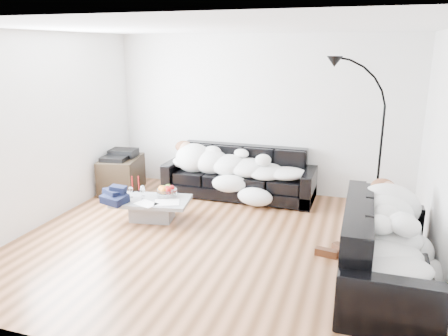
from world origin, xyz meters
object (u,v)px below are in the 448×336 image
(sleeper_back, at_px, (238,160))
(fruit_bowl, at_px, (167,191))
(wine_glass_c, at_px, (143,193))
(floor_lamp, at_px, (380,152))
(sleeper_right, at_px, (389,226))
(coffee_table, at_px, (152,210))
(sofa_right, at_px, (387,246))
(wine_glass_a, at_px, (143,191))
(candle_left, at_px, (132,184))
(stereo, at_px, (120,154))
(shoes, at_px, (334,251))
(sofa_back, at_px, (239,173))
(candle_right, at_px, (139,184))
(wine_glass_b, at_px, (131,192))
(av_cabinet, at_px, (122,175))

(sleeper_back, bearing_deg, fruit_bowl, -122.34)
(wine_glass_c, bearing_deg, floor_lamp, 17.45)
(sleeper_right, height_order, coffee_table, sleeper_right)
(sofa_right, height_order, wine_glass_a, sofa_right)
(candle_left, bearing_deg, fruit_bowl, -3.61)
(sleeper_back, height_order, fruit_bowl, sleeper_back)
(sleeper_back, height_order, stereo, sleeper_back)
(sleeper_back, height_order, shoes, sleeper_back)
(sofa_back, bearing_deg, floor_lamp, -11.54)
(sofa_right, bearing_deg, sleeper_back, 46.29)
(candle_left, relative_size, candle_right, 0.99)
(wine_glass_a, relative_size, stereo, 0.37)
(wine_glass_b, height_order, candle_right, candle_right)
(sofa_back, xyz_separation_m, wine_glass_a, (-1.07, -1.29, -0.01))
(sleeper_back, relative_size, sleeper_right, 1.17)
(sleeper_back, distance_m, coffee_table, 1.67)
(wine_glass_c, bearing_deg, sleeper_right, -13.14)
(sofa_right, height_order, shoes, sofa_right)
(sleeper_right, height_order, candle_right, sleeper_right)
(sleeper_back, distance_m, shoes, 2.41)
(floor_lamp, bearing_deg, candle_left, -146.54)
(wine_glass_b, bearing_deg, sleeper_back, 48.13)
(sleeper_back, distance_m, candle_left, 1.73)
(sleeper_right, bearing_deg, shoes, 48.56)
(sofa_back, distance_m, floor_lamp, 2.25)
(wine_glass_a, bearing_deg, sleeper_back, 49.28)
(wine_glass_a, height_order, shoes, wine_glass_a)
(sleeper_back, height_order, coffee_table, sleeper_back)
(candle_left, bearing_deg, sleeper_back, 40.38)
(wine_glass_b, bearing_deg, wine_glass_a, 36.95)
(shoes, xyz_separation_m, floor_lamp, (0.46, 1.25, 0.95))
(sofa_right, bearing_deg, wine_glass_b, 77.24)
(fruit_bowl, height_order, wine_glass_c, same)
(shoes, bearing_deg, wine_glass_c, -165.22)
(sofa_right, xyz_separation_m, candle_left, (-3.53, 1.01, 0.01))
(fruit_bowl, relative_size, stereo, 0.66)
(wine_glass_b, bearing_deg, sleeper_right, -12.76)
(floor_lamp, bearing_deg, sleeper_back, -168.76)
(fruit_bowl, height_order, shoes, fruit_bowl)
(wine_glass_b, relative_size, stereo, 0.36)
(sofa_back, height_order, wine_glass_c, sofa_back)
(wine_glass_a, distance_m, av_cabinet, 1.29)
(candle_left, bearing_deg, sofa_back, 41.63)
(wine_glass_b, xyz_separation_m, shoes, (2.88, -0.29, -0.34))
(shoes, bearing_deg, wine_glass_b, -165.28)
(sofa_back, xyz_separation_m, sleeper_right, (2.22, -2.17, 0.24))
(candle_left, xyz_separation_m, stereo, (-0.66, 0.79, 0.22))
(wine_glass_b, relative_size, shoes, 0.36)
(sofa_back, relative_size, sleeper_back, 1.18)
(fruit_bowl, xyz_separation_m, wine_glass_a, (-0.34, -0.09, -0.01))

